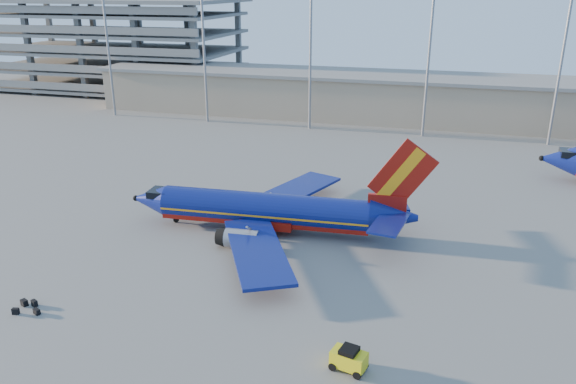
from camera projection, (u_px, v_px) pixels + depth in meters
name	position (u px, v px, depth m)	size (l,w,h in m)	color
ground	(249.00, 232.00, 58.87)	(220.00, 220.00, 0.00)	slate
terminal_building	(401.00, 97.00, 107.07)	(122.00, 16.00, 8.50)	gray
parking_garage	(113.00, 40.00, 137.72)	(62.00, 32.00, 21.40)	slate
light_mast_row	(369.00, 29.00, 92.98)	(101.60, 1.60, 28.65)	gray
aircraft_main	(272.00, 211.00, 58.32)	(31.92, 30.64, 10.80)	navy
baggage_tug	(349.00, 359.00, 37.45)	(2.62, 1.94, 1.69)	yellow
luggage_pile	(28.00, 307.00, 44.68)	(2.54, 1.86, 0.53)	black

